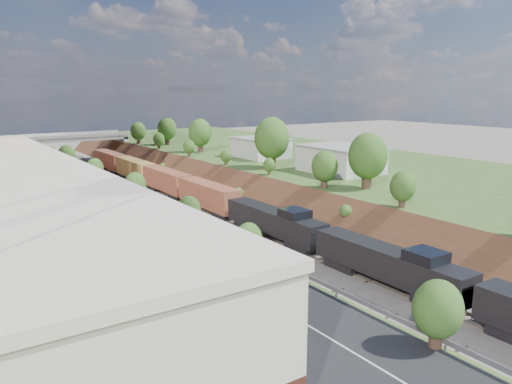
% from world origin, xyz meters
% --- Properties ---
extents(platform_right, '(44.00, 180.00, 5.00)m').
position_xyz_m(platform_right, '(33.00, 60.00, 2.50)').
color(platform_right, '#355925').
rests_on(platform_right, ground).
extents(embankment_left, '(10.00, 180.00, 10.00)m').
position_xyz_m(embankment_left, '(-11.00, 60.00, 0.00)').
color(embankment_left, brown).
rests_on(embankment_left, ground).
extents(embankment_right, '(10.00, 180.00, 10.00)m').
position_xyz_m(embankment_right, '(11.00, 60.00, 0.00)').
color(embankment_right, brown).
rests_on(embankment_right, ground).
extents(rail_left_track, '(1.58, 180.00, 0.18)m').
position_xyz_m(rail_left_track, '(-2.60, 60.00, 0.09)').
color(rail_left_track, gray).
rests_on(rail_left_track, ground).
extents(rail_right_track, '(1.58, 180.00, 0.18)m').
position_xyz_m(rail_right_track, '(2.60, 60.00, 0.09)').
color(rail_right_track, gray).
rests_on(rail_right_track, ground).
extents(road, '(8.00, 180.00, 0.10)m').
position_xyz_m(road, '(-15.50, 60.00, 5.05)').
color(road, black).
rests_on(road, platform_left).
extents(guardrail, '(0.10, 171.00, 0.70)m').
position_xyz_m(guardrail, '(-11.40, 59.80, 5.55)').
color(guardrail, '#99999E').
rests_on(guardrail, platform_left).
extents(overpass, '(24.50, 8.30, 7.40)m').
position_xyz_m(overpass, '(0.00, 122.00, 4.92)').
color(overpass, gray).
rests_on(overpass, ground).
extents(white_building_near, '(9.00, 12.00, 4.00)m').
position_xyz_m(white_building_near, '(23.50, 52.00, 7.00)').
color(white_building_near, silver).
rests_on(white_building_near, platform_right).
extents(white_building_far, '(8.00, 10.00, 3.60)m').
position_xyz_m(white_building_far, '(23.00, 74.00, 6.80)').
color(white_building_far, silver).
rests_on(white_building_far, platform_right).
extents(tree_right_large, '(5.25, 5.25, 7.61)m').
position_xyz_m(tree_right_large, '(17.00, 40.00, 9.38)').
color(tree_right_large, '#473323').
rests_on(tree_right_large, platform_right).
extents(tree_left_crest, '(2.45, 2.45, 3.55)m').
position_xyz_m(tree_left_crest, '(-11.80, 20.00, 7.04)').
color(tree_left_crest, '#473323').
rests_on(tree_left_crest, platform_left).
extents(freight_train, '(2.87, 115.90, 4.55)m').
position_xyz_m(freight_train, '(2.60, 56.62, 2.46)').
color(freight_train, black).
rests_on(freight_train, ground).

